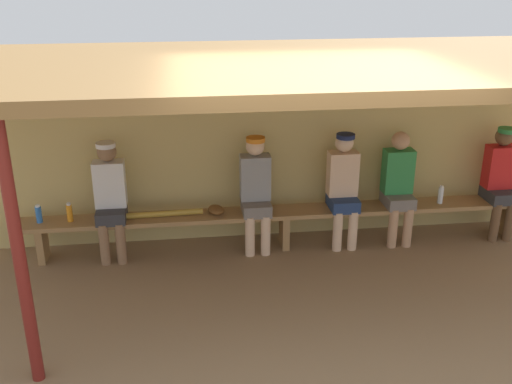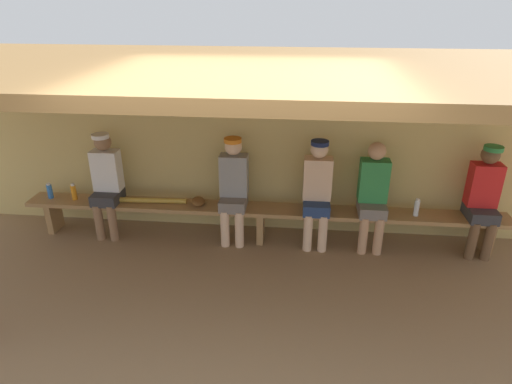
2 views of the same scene
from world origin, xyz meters
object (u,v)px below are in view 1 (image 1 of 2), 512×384
player_in_blue (343,184)px  baseball_glove_dark_brown (216,210)px  water_bottle_green (39,214)px  water_bottle_clear (70,213)px  player_in_white (399,183)px  player_in_red (256,188)px  bench (285,216)px  player_rightmost (110,195)px  support_post (19,258)px  player_middle (501,177)px  baseball_bat (165,214)px  water_bottle_blue (441,195)px

player_in_blue → baseball_glove_dark_brown: (-1.48, 0.00, -0.24)m
water_bottle_green → player_in_blue: bearing=-0.1°
water_bottle_clear → player_in_white: bearing=0.1°
player_in_red → water_bottle_clear: bearing=-179.8°
bench → water_bottle_clear: 2.42m
player_in_blue → bench: bearing=-179.7°
bench → player_rightmost: size_ratio=4.46×
water_bottle_green → baseball_glove_dark_brown: size_ratio=0.87×
support_post → player_middle: 5.43m
baseball_bat → bench: bearing=-2.7°
player_middle → baseball_glove_dark_brown: size_ratio=5.60×
water_bottle_clear → water_bottle_blue: (4.28, -0.02, 0.00)m
player_in_white → water_bottle_green: player_in_white is taller
player_in_red → water_bottle_clear: (-2.07, -0.01, -0.18)m
player_middle → player_in_red: size_ratio=1.00×
player_rightmost → player_in_blue: (2.64, 0.00, 0.00)m
player_rightmost → player_in_red: 1.62m
player_in_blue → baseball_glove_dark_brown: bearing=179.8°
player_in_blue → support_post: bearing=-145.6°
player_in_red → baseball_bat: 1.07m
player_rightmost → player_middle: bearing=0.0°
support_post → player_in_blue: 3.74m
water_bottle_clear → baseball_bat: size_ratio=0.26×
bench → baseball_glove_dark_brown: baseball_glove_dark_brown is taller
player_rightmost → water_bottle_clear: player_rightmost is taller
water_bottle_blue → water_bottle_green: size_ratio=1.06×
player_in_red → baseball_glove_dark_brown: (-0.46, 0.00, -0.24)m
support_post → bench: 3.26m
player_rightmost → water_bottle_clear: 0.49m
water_bottle_clear → baseball_bat: (1.04, 0.00, -0.07)m
player_in_red → baseball_glove_dark_brown: bearing=179.4°
player_in_red → water_bottle_green: bearing=179.8°
bench → player_in_red: bearing=179.4°
player_rightmost → player_in_red: bearing=0.0°
support_post → player_in_red: (2.05, 2.10, -0.35)m
player_rightmost → player_in_white: player_rightmost is taller
player_middle → player_in_white: bearing=-180.0°
player_in_white → player_in_red: size_ratio=0.99×
support_post → player_middle: bearing=22.8°
player_in_white → baseball_glove_dark_brown: size_ratio=5.56×
support_post → player_rightmost: support_post is taller
water_bottle_clear → water_bottle_green: size_ratio=1.05×
player_in_red → water_bottle_clear: size_ratio=6.15×
player_middle → water_bottle_green: (-5.35, 0.01, -0.19)m
water_bottle_green → baseball_bat: size_ratio=0.24×
player_rightmost → water_bottle_blue: size_ratio=6.08×
water_bottle_green → player_middle: bearing=-0.1°
water_bottle_green → player_in_white: bearing=-0.1°
support_post → player_in_white: support_post is taller
player_in_white → player_middle: size_ratio=0.99×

